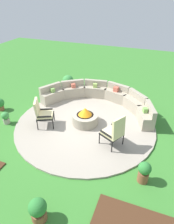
% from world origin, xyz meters
% --- Properties ---
extents(ground_plane, '(24.00, 24.00, 0.00)m').
position_xyz_m(ground_plane, '(0.00, 0.00, 0.00)').
color(ground_plane, '#387A2D').
extents(patio_circle, '(5.27, 5.27, 0.06)m').
position_xyz_m(patio_circle, '(0.00, 0.00, 0.03)').
color(patio_circle, '#9E9384').
rests_on(patio_circle, ground_plane).
extents(fire_pit, '(0.98, 0.98, 0.68)m').
position_xyz_m(fire_pit, '(0.00, 0.00, 0.32)').
color(fire_pit, '#9E937F').
rests_on(fire_pit, patio_circle).
extents(curved_stone_bench, '(4.95, 2.30, 0.77)m').
position_xyz_m(curved_stone_bench, '(0.11, 1.65, 0.38)').
color(curved_stone_bench, '#9E937F').
rests_on(curved_stone_bench, patio_circle).
extents(lounge_chair_front_left, '(0.80, 0.78, 1.08)m').
position_xyz_m(lounge_chair_front_left, '(-1.41, -0.67, 0.61)').
color(lounge_chair_front_left, black).
rests_on(lounge_chair_front_left, patio_circle).
extents(lounge_chair_front_right, '(0.80, 0.79, 1.13)m').
position_xyz_m(lounge_chair_front_right, '(1.32, -0.84, 0.63)').
color(lounge_chair_front_right, black).
rests_on(lounge_chair_front_right, patio_circle).
extents(potted_plant_0, '(0.35, 0.35, 0.66)m').
position_xyz_m(potted_plant_0, '(2.42, -1.91, 0.36)').
color(potted_plant_0, brown).
rests_on(potted_plant_0, ground_plane).
extents(potted_plant_1, '(0.41, 0.41, 0.64)m').
position_xyz_m(potted_plant_1, '(0.37, -3.82, 0.34)').
color(potted_plant_1, brown).
rests_on(potted_plant_1, ground_plane).
extents(potted_plant_2, '(0.38, 0.38, 0.54)m').
position_xyz_m(potted_plant_2, '(-3.77, -0.28, 0.30)').
color(potted_plant_2, brown).
rests_on(potted_plant_2, ground_plane).
extents(potted_plant_3, '(0.55, 0.55, 0.78)m').
position_xyz_m(potted_plant_3, '(-1.91, 2.55, 0.43)').
color(potted_plant_3, brown).
rests_on(potted_plant_3, ground_plane).
extents(potted_plant_4, '(0.30, 0.30, 0.50)m').
position_xyz_m(potted_plant_4, '(-2.88, -0.99, 0.28)').
color(potted_plant_4, '#A89E8E').
rests_on(potted_plant_4, ground_plane).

